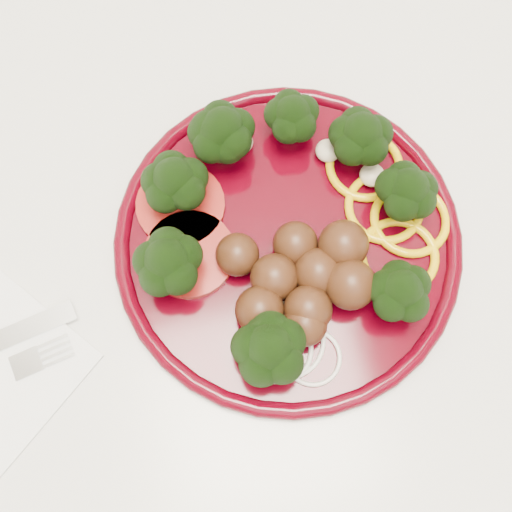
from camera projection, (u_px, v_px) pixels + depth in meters
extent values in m
cube|color=beige|center=(297.00, 322.00, 1.01)|extent=(2.40, 0.60, 0.87)
cube|color=silver|center=(327.00, 221.00, 0.58)|extent=(2.40, 0.60, 0.03)
cylinder|color=#3D000A|center=(288.00, 243.00, 0.55)|extent=(0.30, 0.30, 0.01)
torus|color=#3D000A|center=(288.00, 241.00, 0.55)|extent=(0.30, 0.30, 0.01)
sphere|color=#472311|center=(295.00, 243.00, 0.52)|extent=(0.04, 0.04, 0.04)
sphere|color=#472311|center=(274.00, 277.00, 0.52)|extent=(0.04, 0.04, 0.04)
sphere|color=#472311|center=(237.00, 254.00, 0.52)|extent=(0.04, 0.04, 0.04)
sphere|color=#472311|center=(342.00, 248.00, 0.52)|extent=(0.04, 0.04, 0.04)
sphere|color=#472311|center=(349.00, 287.00, 0.51)|extent=(0.04, 0.04, 0.04)
sphere|color=#472311|center=(308.00, 309.00, 0.51)|extent=(0.04, 0.04, 0.04)
sphere|color=#472311|center=(260.00, 310.00, 0.51)|extent=(0.04, 0.04, 0.04)
sphere|color=#472311|center=(318.00, 272.00, 0.52)|extent=(0.04, 0.04, 0.04)
sphere|color=#472311|center=(305.00, 324.00, 0.50)|extent=(0.04, 0.04, 0.04)
torus|color=#DEAC08|center=(384.00, 207.00, 0.55)|extent=(0.07, 0.07, 0.01)
torus|color=#DEAC08|center=(398.00, 256.00, 0.54)|extent=(0.07, 0.07, 0.01)
torus|color=#DEAC08|center=(365.00, 166.00, 0.56)|extent=(0.07, 0.07, 0.01)
torus|color=#DEAC08|center=(410.00, 220.00, 0.55)|extent=(0.07, 0.07, 0.01)
cylinder|color=#720A07|center=(181.00, 205.00, 0.55)|extent=(0.08, 0.08, 0.01)
cylinder|color=#720A07|center=(190.00, 254.00, 0.54)|extent=(0.08, 0.08, 0.01)
torus|color=beige|center=(279.00, 349.00, 0.52)|extent=(0.06, 0.06, 0.00)
torus|color=beige|center=(312.00, 357.00, 0.51)|extent=(0.05, 0.05, 0.00)
torus|color=beige|center=(286.00, 340.00, 0.52)|extent=(0.07, 0.07, 0.00)
ellipsoid|color=#C6B793|center=(328.00, 151.00, 0.56)|extent=(0.02, 0.02, 0.02)
ellipsoid|color=#C6B793|center=(241.00, 143.00, 0.57)|extent=(0.02, 0.02, 0.02)
ellipsoid|color=#C6B793|center=(372.00, 175.00, 0.56)|extent=(0.02, 0.02, 0.02)
cube|color=silver|center=(11.00, 336.00, 0.53)|extent=(0.11, 0.04, 0.00)
cube|color=silver|center=(27.00, 363.00, 0.52)|extent=(0.03, 0.03, 0.00)
cube|color=silver|center=(58.00, 361.00, 0.52)|extent=(0.03, 0.01, 0.00)
cube|color=silver|center=(56.00, 355.00, 0.52)|extent=(0.03, 0.01, 0.00)
cube|color=silver|center=(54.00, 348.00, 0.53)|extent=(0.03, 0.01, 0.00)
cube|color=silver|center=(51.00, 342.00, 0.53)|extent=(0.03, 0.01, 0.00)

